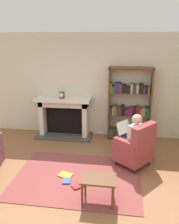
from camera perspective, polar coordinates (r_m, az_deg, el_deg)
name	(u,v)px	position (r m, az deg, el deg)	size (l,w,h in m)	color
ground	(74,187)	(4.55, -3.62, -17.37)	(14.00, 14.00, 0.00)	#8D5C3B
back_wall	(93,86)	(6.36, 0.89, 6.29)	(5.60, 0.10, 2.70)	beige
area_rug	(78,177)	(4.79, -2.86, -15.28)	(2.40, 1.80, 0.01)	brown
fireplace	(64,115)	(6.46, -6.00, -0.81)	(1.48, 0.64, 1.06)	#4C4742
mantel_clock	(62,95)	(6.21, -6.59, 4.01)	(0.14, 0.14, 0.17)	brown
bookshelf	(129,106)	(6.21, 9.49, 1.33)	(1.09, 0.32, 1.88)	brown
armchair_reading	(136,148)	(5.04, 11.02, -8.35)	(0.88, 0.89, 0.97)	#331E14
seated_reader	(132,137)	(5.02, 10.07, -5.93)	(0.59, 0.57, 1.14)	silver
side_table	(98,182)	(3.98, 2.13, -16.32)	(0.56, 0.39, 0.46)	brown
scattered_books	(70,180)	(4.68, -4.75, -15.90)	(0.57, 0.57, 0.03)	#334CA5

